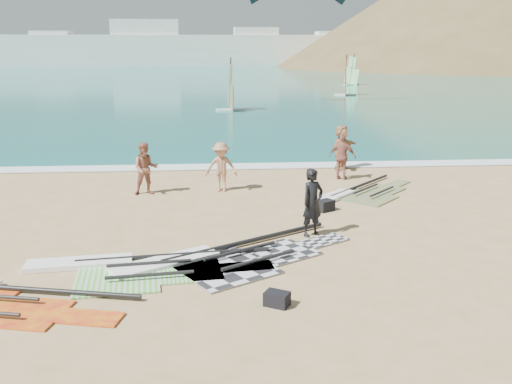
{
  "coord_description": "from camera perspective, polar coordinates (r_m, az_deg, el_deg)",
  "views": [
    {
      "loc": [
        -2.55,
        -12.14,
        5.16
      ],
      "look_at": [
        -1.3,
        4.0,
        1.0
      ],
      "focal_mm": 40.0,
      "sensor_mm": 36.0,
      "label": 1
    }
  ],
  "objects": [
    {
      "name": "gear_bag_near",
      "position": [
        18.47,
        6.91,
        -1.35
      ],
      "size": [
        0.68,
        0.64,
        0.35
      ],
      "primitive_type": "cube",
      "rotation": [
        0.0,
        0.0,
        0.59
      ],
      "color": "black",
      "rests_on": "ground"
    },
    {
      "name": "ground",
      "position": [
        13.43,
        6.93,
        -8.29
      ],
      "size": [
        300.0,
        300.0,
        0.0
      ],
      "primitive_type": "plane",
      "color": "tan",
      "rests_on": "ground"
    },
    {
      "name": "person_wetsuit",
      "position": [
        15.84,
        5.68,
        -1.05
      ],
      "size": [
        0.83,
        0.75,
        1.91
      ],
      "primitive_type": "imported",
      "rotation": [
        0.0,
        0.0,
        0.54
      ],
      "color": "black",
      "rests_on": "ground"
    },
    {
      "name": "windsurfer_right",
      "position": [
        79.65,
        9.56,
        11.4
      ],
      "size": [
        2.33,
        2.47,
        4.22
      ],
      "rotation": [
        0.0,
        0.0,
        0.53
      ],
      "color": "white",
      "rests_on": "ground"
    },
    {
      "name": "beachgoer_right",
      "position": [
        24.62,
        8.55,
        4.45
      ],
      "size": [
        1.56,
        1.76,
        1.94
      ],
      "primitive_type": "imported",
      "rotation": [
        0.0,
        0.0,
        0.9
      ],
      "color": "tan",
      "rests_on": "ground"
    },
    {
      "name": "beachgoer_mid",
      "position": [
        20.7,
        -3.5,
        2.52
      ],
      "size": [
        1.24,
        0.8,
        1.81
      ],
      "primitive_type": "imported",
      "rotation": [
        0.0,
        0.0,
        -0.12
      ],
      "color": "#A77052",
      "rests_on": "ground"
    },
    {
      "name": "beachgoer_back",
      "position": [
        22.78,
        8.63,
        3.51
      ],
      "size": [
        1.16,
        0.85,
        1.83
      ],
      "primitive_type": "imported",
      "rotation": [
        0.0,
        0.0,
        2.71
      ],
      "color": "#A15E4F",
      "rests_on": "ground"
    },
    {
      "name": "rig_grey",
      "position": [
        14.26,
        -3.43,
        -6.6
      ],
      "size": [
        6.24,
        4.49,
        0.2
      ],
      "rotation": [
        0.0,
        0.0,
        0.55
      ],
      "color": "#252427",
      "rests_on": "ground"
    },
    {
      "name": "rig_orange",
      "position": [
        20.61,
        10.16,
        -0.17
      ],
      "size": [
        4.53,
        4.24,
        0.2
      ],
      "rotation": [
        0.0,
        0.0,
        0.82
      ],
      "color": "orange",
      "rests_on": "ground"
    },
    {
      "name": "rig_green",
      "position": [
        13.98,
        -12.57,
        -7.39
      ],
      "size": [
        5.98,
        2.57,
        0.2
      ],
      "rotation": [
        0.0,
        0.0,
        0.12
      ],
      "color": "#4ECC2D",
      "rests_on": "ground"
    },
    {
      "name": "gear_bag_far",
      "position": [
        11.85,
        2.11,
        -10.63
      ],
      "size": [
        0.59,
        0.54,
        0.29
      ],
      "primitive_type": "cube",
      "rotation": [
        0.0,
        0.0,
        -0.52
      ],
      "color": "black",
      "rests_on": "ground"
    },
    {
      "name": "sea",
      "position": [
        144.25,
        -3.5,
        12.33
      ],
      "size": [
        300.0,
        240.0,
        0.06
      ],
      "primitive_type": "cube",
      "color": "#0D5D5C",
      "rests_on": "ground"
    },
    {
      "name": "surf_line",
      "position": [
        25.11,
        1.49,
        2.55
      ],
      "size": [
        300.0,
        1.2,
        0.04
      ],
      "primitive_type": "cube",
      "color": "white",
      "rests_on": "ground"
    },
    {
      "name": "windsurfer_centre",
      "position": [
        62.45,
        8.95,
        10.67
      ],
      "size": [
        2.46,
        2.86,
        4.33
      ],
      "rotation": [
        0.0,
        0.0,
        -0.19
      ],
      "color": "white",
      "rests_on": "ground"
    },
    {
      "name": "windsurfer_left",
      "position": [
        47.03,
        -2.57,
        9.65
      ],
      "size": [
        2.43,
        2.87,
        4.3
      ],
      "rotation": [
        0.0,
        0.0,
        0.14
      ],
      "color": "white",
      "rests_on": "ground"
    },
    {
      "name": "far_town",
      "position": [
        162.67,
        -9.36,
        13.99
      ],
      "size": [
        160.0,
        8.0,
        12.0
      ],
      "color": "white",
      "rests_on": "ground"
    },
    {
      "name": "beachgoer_left",
      "position": [
        20.57,
        -10.97,
        2.3
      ],
      "size": [
        1.01,
        0.84,
        1.87
      ],
      "primitive_type": "imported",
      "rotation": [
        0.0,
        0.0,
        0.15
      ],
      "color": "#995C47",
      "rests_on": "ground"
    }
  ]
}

